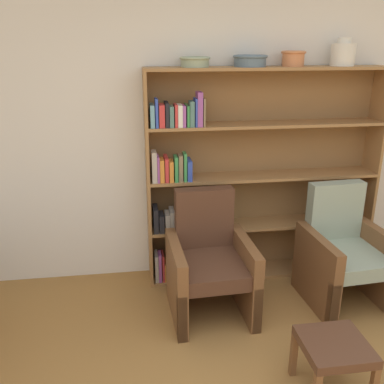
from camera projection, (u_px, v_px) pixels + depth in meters
wall_back at (223, 128)px, 3.83m from camera, size 12.00×0.06×2.75m
bookshelf at (242, 180)px, 3.84m from camera, size 2.08×0.30×1.91m
bowl_copper at (195, 61)px, 3.42m from camera, size 0.25×0.25×0.08m
bowl_olive at (250, 60)px, 3.48m from camera, size 0.28×0.28×0.09m
bowl_cream at (293, 58)px, 3.52m from camera, size 0.20×0.20×0.12m
vase_tall at (343, 54)px, 3.57m from camera, size 0.20×0.20×0.23m
armchair_leather at (209, 263)px, 3.44m from camera, size 0.67×0.71×0.98m
armchair_cushioned at (344, 254)px, 3.59m from camera, size 0.69×0.72×0.98m
footstool at (334, 351)px, 2.61m from camera, size 0.40×0.40×0.38m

